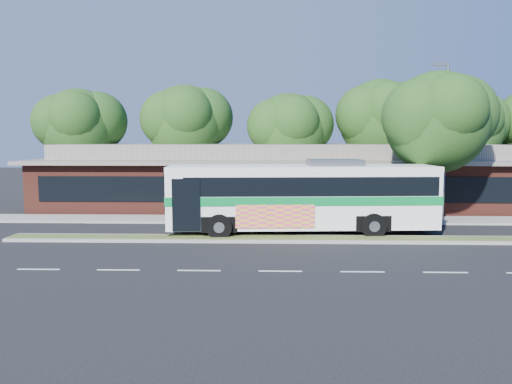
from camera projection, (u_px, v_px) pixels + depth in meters
ground at (278, 243)px, 23.26m from camera, size 120.00×120.00×0.00m
median_strip at (278, 239)px, 23.85m from camera, size 26.00×1.10×0.15m
sidewalk at (277, 220)px, 29.61m from camera, size 44.00×2.60×0.12m
parking_lot at (10, 211)px, 33.71m from camera, size 14.00×12.00×0.01m
plaza_building at (276, 176)px, 35.94m from camera, size 33.20×11.20×4.45m
lamp_post at (445, 138)px, 28.43m from camera, size 0.93×0.18×9.07m
tree_bg_a at (85, 125)px, 38.10m from camera, size 6.47×5.80×8.63m
tree_bg_b at (191, 122)px, 38.84m from camera, size 6.69×6.00×9.00m
tree_bg_c at (294, 129)px, 37.66m from camera, size 6.24×5.60×8.26m
tree_bg_d at (385, 118)px, 38.38m from camera, size 6.91×6.20×9.37m
tree_bg_e at (468, 127)px, 37.28m from camera, size 6.47×5.80×8.50m
transit_bus at (303, 192)px, 25.39m from camera, size 13.68×3.80×3.80m
sedan at (105, 201)px, 33.10m from camera, size 5.35×2.54×1.51m
sidewalk_tree at (443, 120)px, 27.77m from camera, size 6.30×5.65×8.57m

